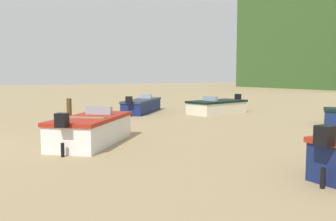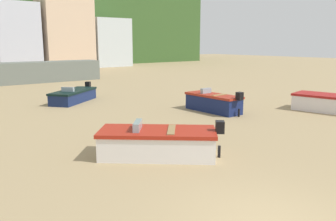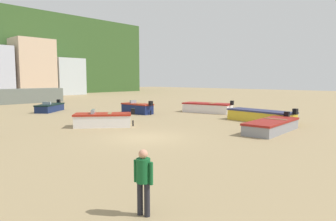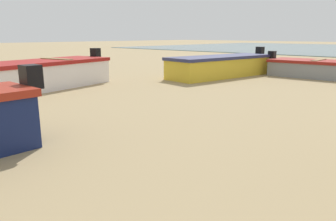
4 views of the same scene
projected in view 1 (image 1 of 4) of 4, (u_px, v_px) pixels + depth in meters
boat_navy_0 at (142, 106)px, 22.41m from camera, size 4.25×4.06×1.12m
boat_cream_1 at (217, 107)px, 21.82m from camera, size 2.47×4.11×1.10m
boat_white_7 at (92, 130)px, 12.13m from camera, size 3.95×3.73×1.23m
mooring_post_mid_beach at (69, 110)px, 18.30m from camera, size 0.25×0.25×1.12m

